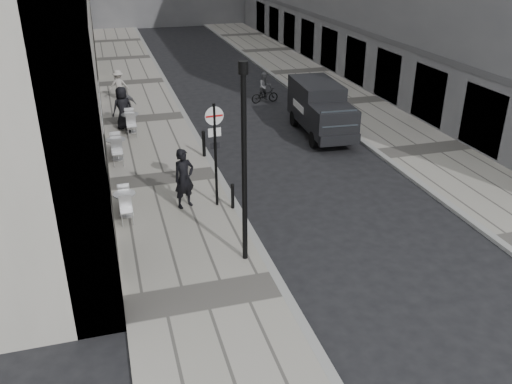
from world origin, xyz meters
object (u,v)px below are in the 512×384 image
Objects in this scene: walking_man at (184,178)px; cyclist at (265,91)px; sign_post at (215,142)px; lamppost at (244,157)px; panel_van at (320,107)px.

cyclist is (6.32, 11.60, -0.49)m from walking_man.
cyclist is (5.28, 11.79, -1.73)m from sign_post.
walking_man is 0.37× the size of lamppost.
cyclist is at bearing 61.13° from sign_post.
walking_man is 1.63m from sign_post.
walking_man is at bearing -124.02° from cyclist.
sign_post is at bearing 90.65° from lamppost.
sign_post is 0.64× the size of lamppost.
walking_man reaches higher than cyclist.
walking_man is 9.33m from panel_van.
sign_post is (1.04, -0.19, 1.24)m from walking_man.
panel_van is at bearing 57.39° from lamppost.
sign_post reaches higher than walking_man.
walking_man is 1.23× the size of cyclist.
sign_post is 8.75m from panel_van.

